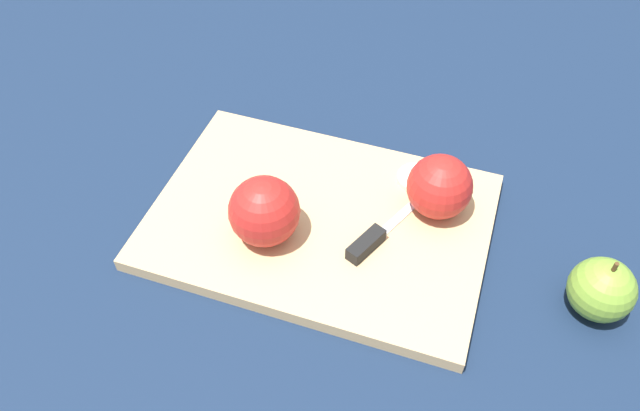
# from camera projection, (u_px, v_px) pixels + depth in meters

# --- Properties ---
(ground_plane) EXTENTS (4.00, 4.00, 0.00)m
(ground_plane) POSITION_uv_depth(u_px,v_px,m) (320.00, 225.00, 0.81)
(ground_plane) COLOR #14233D
(cutting_board) EXTENTS (0.45, 0.33, 0.02)m
(cutting_board) POSITION_uv_depth(u_px,v_px,m) (320.00, 221.00, 0.80)
(cutting_board) COLOR tan
(cutting_board) RESTS_ON ground_plane
(apple_half_left) EXTENTS (0.09, 0.09, 0.09)m
(apple_half_left) POSITION_uv_depth(u_px,v_px,m) (264.00, 211.00, 0.74)
(apple_half_left) COLOR red
(apple_half_left) RESTS_ON cutting_board
(apple_half_right) EXTENTS (0.08, 0.08, 0.08)m
(apple_half_right) POSITION_uv_depth(u_px,v_px,m) (439.00, 187.00, 0.77)
(apple_half_right) COLOR red
(apple_half_right) RESTS_ON cutting_board
(knife) EXTENTS (0.08, 0.13, 0.02)m
(knife) POSITION_uv_depth(u_px,v_px,m) (371.00, 241.00, 0.76)
(knife) COLOR silver
(knife) RESTS_ON cutting_board
(apple_slice) EXTENTS (0.05, 0.05, 0.01)m
(apple_slice) POSITION_uv_depth(u_px,v_px,m) (417.00, 178.00, 0.84)
(apple_slice) COLOR #EFE5C6
(apple_slice) RESTS_ON cutting_board
(apple_whole) EXTENTS (0.07, 0.07, 0.09)m
(apple_whole) POSITION_uv_depth(u_px,v_px,m) (601.00, 290.00, 0.70)
(apple_whole) COLOR olive
(apple_whole) RESTS_ON ground_plane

